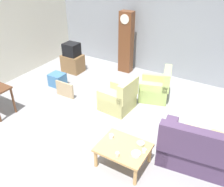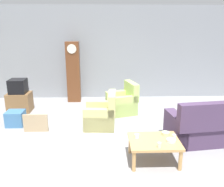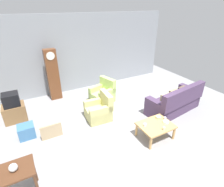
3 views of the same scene
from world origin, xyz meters
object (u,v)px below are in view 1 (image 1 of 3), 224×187
(bowl_white_stacked, at_px, (136,154))
(grandfather_clock, at_px, (126,43))
(framed_picture_leaning, at_px, (65,90))
(cup_white_porcelain, at_px, (144,151))
(tv_stand_cabinet, at_px, (73,63))
(armchair_olive_near, at_px, (119,99))
(cup_blue_rimmed, at_px, (111,136))
(coffee_table_wood, at_px, (123,149))
(storage_box_blue, at_px, (57,80))
(cup_cream_tall, at_px, (117,155))
(bowl_shallow_green, at_px, (141,144))
(armchair_olive_far, at_px, (156,89))
(couch_floral, at_px, (216,156))
(tv_crt, at_px, (72,49))

(bowl_white_stacked, bearing_deg, grandfather_clock, 120.59)
(framed_picture_leaning, bearing_deg, cup_white_porcelain, -23.47)
(grandfather_clock, height_order, tv_stand_cabinet, grandfather_clock)
(armchair_olive_near, height_order, cup_blue_rimmed, armchair_olive_near)
(coffee_table_wood, relative_size, tv_stand_cabinet, 1.41)
(armchair_olive_near, bearing_deg, storage_box_blue, 176.10)
(framed_picture_leaning, distance_m, cup_cream_tall, 3.18)
(storage_box_blue, xyz_separation_m, bowl_shallow_green, (3.56, -1.59, 0.28))
(coffee_table_wood, bearing_deg, armchair_olive_near, 122.14)
(armchair_olive_near, xyz_separation_m, grandfather_clock, (-0.97, 2.18, 0.72))
(cup_blue_rimmed, height_order, bowl_white_stacked, cup_blue_rimmed)
(cup_blue_rimmed, xyz_separation_m, bowl_shallow_green, (0.59, 0.10, -0.01))
(grandfather_clock, bearing_deg, tv_stand_cabinet, -148.25)
(armchair_olive_far, xyz_separation_m, cup_cream_tall, (0.43, -2.93, 0.19))
(armchair_olive_near, xyz_separation_m, framed_picture_leaning, (-1.63, -0.24, -0.08))
(armchair_olive_near, bearing_deg, tv_stand_cabinet, 154.03)
(armchair_olive_far, height_order, tv_stand_cabinet, armchair_olive_far)
(couch_floral, xyz_separation_m, armchair_olive_near, (-2.58, 0.87, -0.05))
(armchair_olive_near, distance_m, bowl_shallow_green, 1.94)
(grandfather_clock, relative_size, tv_crt, 4.23)
(coffee_table_wood, bearing_deg, framed_picture_leaning, 152.31)
(tv_crt, xyz_separation_m, storage_box_blue, (0.25, -1.07, -0.60))
(couch_floral, relative_size, cup_blue_rimmed, 25.62)
(tv_stand_cabinet, distance_m, cup_cream_tall, 4.76)
(tv_stand_cabinet, distance_m, cup_white_porcelain, 4.83)
(couch_floral, bearing_deg, cup_white_porcelain, -148.82)
(tv_crt, distance_m, cup_cream_tall, 4.77)
(tv_stand_cabinet, xyz_separation_m, bowl_white_stacked, (3.84, -2.94, 0.18))
(bowl_white_stacked, bearing_deg, armchair_olive_far, 104.60)
(couch_floral, xyz_separation_m, bowl_shallow_green, (-1.29, -0.57, 0.13))
(couch_floral, distance_m, cup_cream_tall, 1.86)
(armchair_olive_far, relative_size, framed_picture_leaning, 1.62)
(coffee_table_wood, xyz_separation_m, bowl_white_stacked, (0.30, -0.07, 0.09))
(armchair_olive_far, relative_size, storage_box_blue, 2.18)
(storage_box_blue, distance_m, bowl_shallow_green, 3.91)
(framed_picture_leaning, relative_size, cup_blue_rimmed, 7.01)
(storage_box_blue, relative_size, cup_cream_tall, 4.55)
(couch_floral, bearing_deg, grandfather_clock, 139.32)
(grandfather_clock, height_order, cup_blue_rimmed, grandfather_clock)
(tv_stand_cabinet, xyz_separation_m, framed_picture_leaning, (0.88, -1.47, -0.07))
(tv_crt, relative_size, cup_cream_tall, 4.89)
(couch_floral, height_order, cup_blue_rimmed, couch_floral)
(cup_cream_tall, bearing_deg, couch_floral, 34.58)
(armchair_olive_near, height_order, tv_stand_cabinet, armchair_olive_near)
(armchair_olive_far, bearing_deg, grandfather_clock, 143.65)
(framed_picture_leaning, bearing_deg, grandfather_clock, 74.68)
(tv_crt, relative_size, framed_picture_leaning, 0.80)
(cup_cream_tall, height_order, bowl_shallow_green, cup_cream_tall)
(bowl_white_stacked, xyz_separation_m, bowl_shallow_green, (-0.04, 0.27, 0.01))
(armchair_olive_far, distance_m, tv_crt, 3.18)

